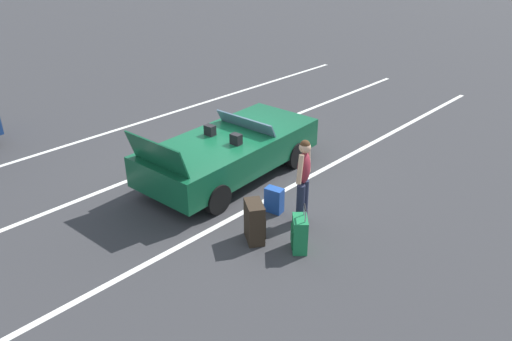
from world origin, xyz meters
name	(u,v)px	position (x,y,z in m)	size (l,w,h in m)	color
ground_plane	(231,176)	(0.00, 0.00, 0.00)	(80.00, 80.00, 0.00)	#333335
lot_line_near	(274,196)	(0.00, -1.27, 0.00)	(18.00, 0.12, 0.01)	silver
lot_line_mid	(189,157)	(0.00, 1.43, 0.00)	(18.00, 0.12, 0.01)	silver
lot_line_far	(127,127)	(0.00, 4.13, 0.00)	(18.00, 0.12, 0.01)	silver
convertible_car	(236,149)	(0.20, 0.02, 0.59)	(4.26, 2.07, 1.53)	#0F4C2D
suitcase_large_black	(255,222)	(-1.36, -2.06, 0.37)	(0.50, 0.55, 0.74)	#2D2319
suitcase_medium_bright	(299,234)	(-1.04, -2.80, 0.31)	(0.45, 0.45, 0.84)	#19723F
suitcase_small_carryon	(274,200)	(-0.42, -1.67, 0.25)	(0.27, 0.37, 0.50)	#1E479E
traveler_person	(303,177)	(-0.34, -2.28, 0.93)	(0.60, 0.31, 1.65)	#1E2338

